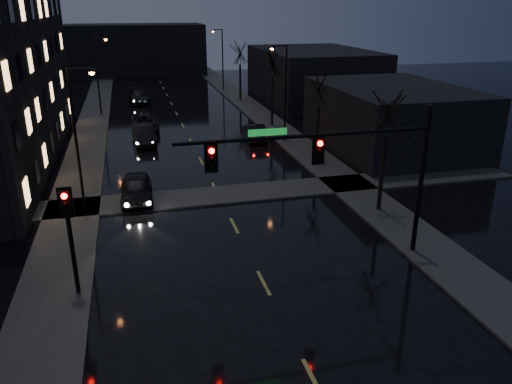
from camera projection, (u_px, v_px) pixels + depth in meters
sidewalk_left at (89, 138)px, 43.54m from camera, size 3.00×140.00×0.12m
sidewalk_right at (276, 127)px, 47.47m from camera, size 3.00×140.00×0.12m
sidewalk_cross at (219, 195)px, 30.55m from camera, size 40.00×3.00×0.12m
commercial_right_near at (391, 117)px, 40.07m from camera, size 10.00×14.00×5.00m
commercial_right_far at (313, 75)px, 60.18m from camera, size 12.00×18.00×6.00m
far_block at (136, 50)px, 82.41m from camera, size 22.00×10.00×8.00m
signal_mast at (346, 159)px, 21.12m from camera, size 11.11×0.41×7.00m
signal_pole_left at (69, 227)px, 19.15m from camera, size 0.35×0.41×4.53m
tree_near at (388, 102)px, 26.23m from camera, size 3.52×3.52×8.08m
tree_mid_a at (319, 82)px, 35.44m from camera, size 3.30×3.30×7.58m
tree_mid_b at (273, 55)px, 46.04m from camera, size 3.74×3.74×8.59m
tree_far at (240, 49)px, 58.93m from camera, size 3.43×3.43×7.88m
streetlight_l_near at (79, 129)px, 26.68m from camera, size 1.53×0.28×8.00m
streetlight_l_far at (99, 69)px, 51.16m from camera, size 1.53×0.28×8.00m
streetlight_r_mid at (283, 85)px, 41.06m from camera, size 1.53×0.28×8.00m
streetlight_r_far at (221, 54)px, 66.45m from camera, size 1.53×0.28×8.00m
oncoming_car_a at (136, 189)px, 29.54m from camera, size 1.97×4.61×1.55m
oncoming_car_b at (144, 135)px, 41.80m from camera, size 2.01×4.87×1.57m
oncoming_car_c at (145, 123)px, 46.28m from camera, size 2.49×5.21×1.44m
oncoming_car_d at (139, 97)px, 59.08m from camera, size 2.61×5.45×1.53m
lead_car at (254, 132)px, 42.82m from camera, size 1.69×4.42×1.44m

